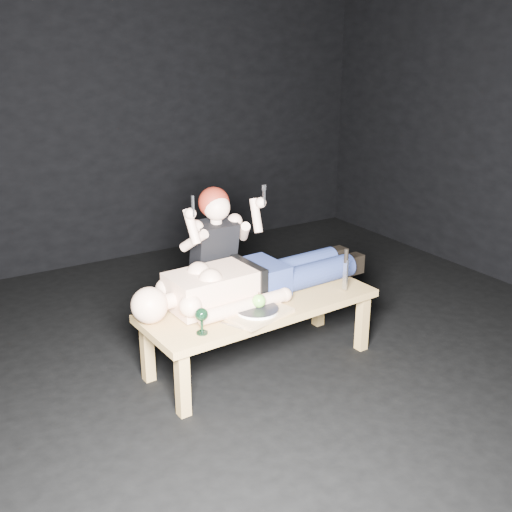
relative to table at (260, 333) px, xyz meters
name	(u,v)px	position (x,y,z in m)	size (l,w,h in m)	color
ground	(276,359)	(0.12, -0.01, -0.23)	(5.00, 5.00, 0.00)	black
back_wall	(129,101)	(0.12, 2.49, 1.27)	(5.00, 5.00, 0.00)	black
table	(260,333)	(0.00, 0.00, 0.00)	(1.55, 0.58, 0.45)	#A78247
lying_man	(256,274)	(0.04, 0.12, 0.37)	(1.68, 0.51, 0.28)	#DFB290
kneeling_woman	(210,262)	(-0.10, 0.50, 0.36)	(0.62, 0.70, 1.17)	black
serving_tray	(257,313)	(-0.12, -0.16, 0.24)	(0.39, 0.28, 0.02)	tan
plate	(257,310)	(-0.12, -0.16, 0.26)	(0.26, 0.26, 0.02)	white
apple	(259,301)	(-0.10, -0.15, 0.31)	(0.08, 0.08, 0.08)	green
goblet	(202,321)	(-0.52, -0.20, 0.30)	(0.08, 0.08, 0.16)	black
fork_flat	(232,326)	(-0.33, -0.21, 0.23)	(0.01, 0.17, 0.01)	#B2B2B7
knife_flat	(283,308)	(0.07, -0.16, 0.23)	(0.01, 0.17, 0.01)	#B2B2B7
spoon_flat	(269,309)	(-0.01, -0.12, 0.23)	(0.01, 0.17, 0.01)	#B2B2B7
carving_knife	(346,270)	(0.58, -0.14, 0.37)	(0.04, 0.04, 0.30)	#B2B2B7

